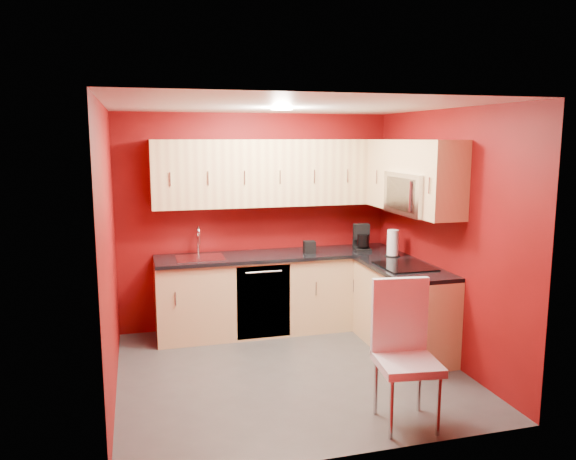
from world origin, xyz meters
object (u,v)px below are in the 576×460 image
paper_towel (393,243)px  dining_chair (408,356)px  sink (200,255)px  napkin_holder (309,247)px  coffee_maker (362,238)px  microwave (418,194)px

paper_towel → dining_chair: paper_towel is taller
sink → napkin_holder: bearing=-4.1°
napkin_holder → dining_chair: dining_chair is taller
coffee_maker → microwave: bearing=-67.6°
sink → paper_towel: sink is taller
microwave → paper_towel: 0.79m
microwave → sink: bearing=154.4°
sink → napkin_holder: sink is taller
microwave → coffee_maker: microwave is taller
napkin_holder → dining_chair: bearing=-88.4°
napkin_holder → paper_towel: paper_towel is taller
sink → paper_towel: size_ratio=1.76×
microwave → dining_chair: size_ratio=0.67×
coffee_maker → dining_chair: size_ratio=0.27×
paper_towel → sink: bearing=166.9°
coffee_maker → paper_towel: 0.44m
coffee_maker → napkin_holder: coffee_maker is taller
dining_chair → sink: bearing=125.7°
microwave → coffee_maker: bearing=102.8°
coffee_maker → paper_towel: bearing=-53.2°
paper_towel → coffee_maker: bearing=117.2°
napkin_holder → dining_chair: size_ratio=0.12×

